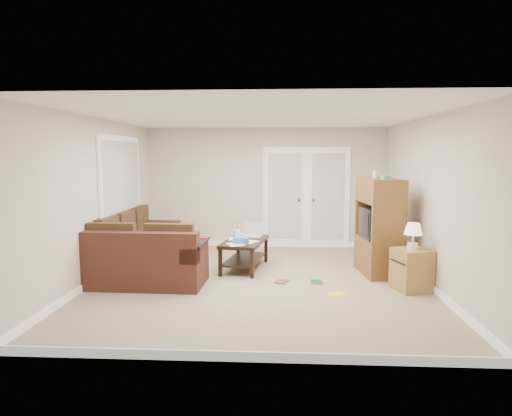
# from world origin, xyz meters

# --- Properties ---
(floor) EXTENTS (5.50, 5.50, 0.00)m
(floor) POSITION_xyz_m (0.00, 0.00, 0.00)
(floor) COLOR gray
(floor) RESTS_ON ground
(ceiling) EXTENTS (5.00, 5.50, 0.02)m
(ceiling) POSITION_xyz_m (0.00, 0.00, 2.50)
(ceiling) COLOR white
(ceiling) RESTS_ON wall_back
(wall_left) EXTENTS (0.02, 5.50, 2.50)m
(wall_left) POSITION_xyz_m (-2.50, 0.00, 1.25)
(wall_left) COLOR beige
(wall_left) RESTS_ON floor
(wall_right) EXTENTS (0.02, 5.50, 2.50)m
(wall_right) POSITION_xyz_m (2.50, 0.00, 1.25)
(wall_right) COLOR beige
(wall_right) RESTS_ON floor
(wall_back) EXTENTS (5.00, 0.02, 2.50)m
(wall_back) POSITION_xyz_m (0.00, 2.75, 1.25)
(wall_back) COLOR beige
(wall_back) RESTS_ON floor
(wall_front) EXTENTS (5.00, 0.02, 2.50)m
(wall_front) POSITION_xyz_m (0.00, -2.75, 1.25)
(wall_front) COLOR beige
(wall_front) RESTS_ON floor
(baseboards) EXTENTS (5.00, 5.50, 0.10)m
(baseboards) POSITION_xyz_m (0.00, 0.00, 0.05)
(baseboards) COLOR white
(baseboards) RESTS_ON floor
(french_doors) EXTENTS (1.80, 0.05, 2.13)m
(french_doors) POSITION_xyz_m (0.85, 2.71, 1.04)
(french_doors) COLOR white
(french_doors) RESTS_ON floor
(window_left) EXTENTS (0.05, 1.92, 1.42)m
(window_left) POSITION_xyz_m (-2.46, 1.00, 1.55)
(window_left) COLOR white
(window_left) RESTS_ON wall_left
(sectional_sofa) EXTENTS (1.87, 2.81, 0.86)m
(sectional_sofa) POSITION_xyz_m (-1.97, 0.40, 0.33)
(sectional_sofa) COLOR #46241A
(sectional_sofa) RESTS_ON floor
(coffee_table) EXTENTS (0.80, 1.30, 0.83)m
(coffee_table) POSITION_xyz_m (-0.28, 0.80, 0.27)
(coffee_table) COLOR black
(coffee_table) RESTS_ON floor
(tv_armoire) EXTENTS (0.64, 1.03, 1.67)m
(tv_armoire) POSITION_xyz_m (1.91, 0.58, 0.79)
(tv_armoire) COLOR brown
(tv_armoire) RESTS_ON floor
(side_cabinet) EXTENTS (0.58, 0.58, 0.98)m
(side_cabinet) POSITION_xyz_m (2.20, -0.33, 0.35)
(side_cabinet) COLOR #A1793B
(side_cabinet) RESTS_ON floor
(space_heater) EXTENTS (0.11, 0.09, 0.27)m
(space_heater) POSITION_xyz_m (2.20, 2.26, 0.14)
(space_heater) COLOR white
(space_heater) RESTS_ON floor
(floor_magazine) EXTENTS (0.31, 0.29, 0.01)m
(floor_magazine) POSITION_xyz_m (1.10, -0.58, 0.00)
(floor_magazine) COLOR yellow
(floor_magazine) RESTS_ON floor
(floor_greenbox) EXTENTS (0.16, 0.21, 0.08)m
(floor_greenbox) POSITION_xyz_m (0.87, -0.03, 0.04)
(floor_greenbox) COLOR #469A58
(floor_greenbox) RESTS_ON floor
(floor_book) EXTENTS (0.24, 0.28, 0.02)m
(floor_book) POSITION_xyz_m (0.26, 0.02, 0.01)
(floor_book) COLOR brown
(floor_book) RESTS_ON floor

